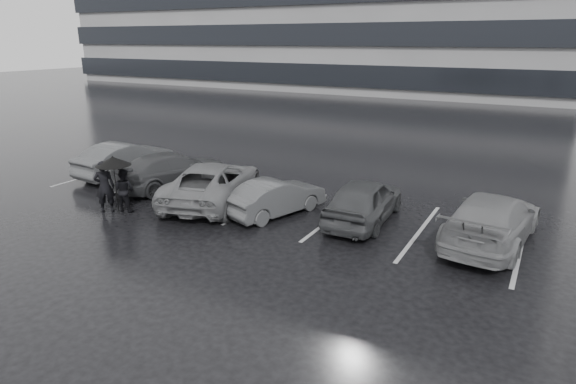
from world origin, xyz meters
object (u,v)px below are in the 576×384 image
(car_west_b, at_px, (213,182))
(pedestrian_right, at_px, (124,190))
(car_west_d, at_px, (125,159))
(car_west_a, at_px, (276,197))
(car_east, at_px, (492,219))
(car_west_c, at_px, (173,170))
(car_main, at_px, (364,200))
(pedestrian_left, at_px, (105,187))

(car_west_b, xyz_separation_m, pedestrian_right, (-2.04, -2.21, 0.01))
(car_west_b, xyz_separation_m, car_west_d, (-5.44, 1.01, -0.01))
(car_west_a, xyz_separation_m, pedestrian_right, (-4.63, -2.23, 0.14))
(car_west_b, relative_size, car_east, 1.05)
(car_west_a, xyz_separation_m, car_west_c, (-5.12, 0.70, 0.09))
(car_main, bearing_deg, pedestrian_left, 20.64)
(car_west_a, relative_size, car_west_c, 0.76)
(car_east, distance_m, pedestrian_right, 11.64)
(car_west_d, bearing_deg, car_main, -177.43)
(car_east, xyz_separation_m, pedestrian_left, (-11.68, -3.55, 0.17))
(car_west_b, xyz_separation_m, car_east, (9.16, 0.95, -0.00))
(car_west_c, height_order, pedestrian_left, pedestrian_left)
(car_main, bearing_deg, car_west_b, 5.78)
(car_west_c, bearing_deg, pedestrian_right, 115.56)
(car_west_a, xyz_separation_m, car_west_b, (-2.60, -0.01, 0.13))
(car_main, distance_m, car_west_b, 5.45)
(car_east, bearing_deg, pedestrian_left, 22.59)
(pedestrian_left, bearing_deg, car_east, 157.56)
(car_main, xyz_separation_m, car_west_d, (-10.83, 0.22, 0.01))
(car_main, bearing_deg, car_west_a, 12.96)
(car_west_d, xyz_separation_m, car_east, (14.61, -0.06, 0.01))
(car_west_c, relative_size, pedestrian_right, 3.24)
(car_west_a, height_order, car_west_d, car_west_d)
(car_west_a, bearing_deg, pedestrian_right, 43.85)
(car_west_b, height_order, car_west_d, car_west_b)
(car_west_a, relative_size, car_west_d, 0.83)
(pedestrian_left, bearing_deg, car_west_c, -129.15)
(car_west_b, distance_m, car_east, 9.21)
(car_main, distance_m, car_west_d, 10.83)
(car_west_b, relative_size, car_west_d, 1.20)
(car_west_a, xyz_separation_m, pedestrian_left, (-5.11, -2.61, 0.29))
(car_west_b, distance_m, car_west_c, 2.62)
(car_west_b, distance_m, pedestrian_left, 3.62)
(car_west_d, bearing_deg, pedestrian_left, 132.80)
(car_west_a, distance_m, car_east, 6.64)
(pedestrian_left, bearing_deg, car_west_a, 167.72)
(pedestrian_right, bearing_deg, car_main, -165.88)
(pedestrian_left, bearing_deg, car_west_b, -173.42)
(car_east, bearing_deg, pedestrian_right, 21.45)
(car_west_d, distance_m, pedestrian_right, 4.69)
(pedestrian_left, xyz_separation_m, pedestrian_right, (0.48, 0.39, -0.16))
(car_west_d, relative_size, car_east, 0.87)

